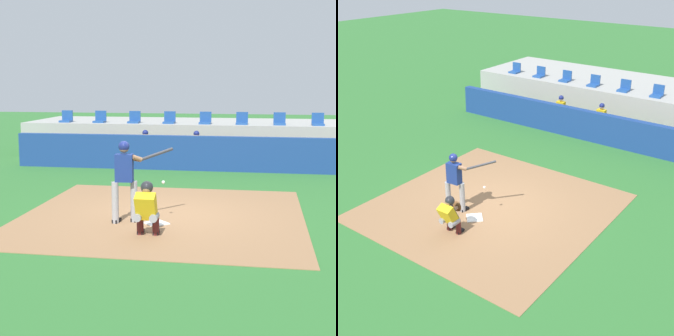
# 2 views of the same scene
# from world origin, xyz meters

# --- Properties ---
(ground_plane) EXTENTS (80.00, 80.00, 0.00)m
(ground_plane) POSITION_xyz_m (0.00, 0.00, 0.00)
(ground_plane) COLOR #2D6B2D
(dirt_infield) EXTENTS (6.40, 6.40, 0.01)m
(dirt_infield) POSITION_xyz_m (0.00, 0.00, 0.01)
(dirt_infield) COLOR #936B47
(dirt_infield) RESTS_ON ground
(home_plate) EXTENTS (0.62, 0.62, 0.02)m
(home_plate) POSITION_xyz_m (0.00, -0.80, 0.02)
(home_plate) COLOR white
(home_plate) RESTS_ON dirt_infield
(batter_at_plate) EXTENTS (1.22, 0.91, 1.80)m
(batter_at_plate) POSITION_xyz_m (-0.67, -0.78, 1.04)
(batter_at_plate) COLOR #99999E
(batter_at_plate) RESTS_ON ground
(catcher_crouched) EXTENTS (0.48, 1.66, 1.13)m
(catcher_crouched) POSITION_xyz_m (-0.01, -1.73, 0.61)
(catcher_crouched) COLOR gray
(catcher_crouched) RESTS_ON ground
(dugout_wall) EXTENTS (13.00, 0.30, 1.20)m
(dugout_wall) POSITION_xyz_m (0.00, 6.50, 0.60)
(dugout_wall) COLOR navy
(dugout_wall) RESTS_ON ground
(dugout_bench) EXTENTS (11.80, 0.44, 0.45)m
(dugout_bench) POSITION_xyz_m (0.00, 7.50, 0.23)
(dugout_bench) COLOR olive
(dugout_bench) RESTS_ON ground
(dugout_player_0) EXTENTS (0.49, 0.70, 1.30)m
(dugout_player_0) POSITION_xyz_m (-2.02, 7.34, 0.67)
(dugout_player_0) COLOR #939399
(dugout_player_0) RESTS_ON ground
(dugout_player_1) EXTENTS (0.49, 0.70, 1.30)m
(dugout_player_1) POSITION_xyz_m (-0.12, 7.34, 0.67)
(dugout_player_1) COLOR #939399
(dugout_player_1) RESTS_ON ground
(stands_platform) EXTENTS (15.00, 4.40, 1.40)m
(stands_platform) POSITION_xyz_m (0.00, 10.90, 0.70)
(stands_platform) COLOR #9E9E99
(stands_platform) RESTS_ON ground
(stadium_seat_0) EXTENTS (0.46, 0.46, 0.48)m
(stadium_seat_0) POSITION_xyz_m (-5.78, 9.38, 1.53)
(stadium_seat_0) COLOR #1E478C
(stadium_seat_0) RESTS_ON stands_platform
(stadium_seat_1) EXTENTS (0.46, 0.46, 0.48)m
(stadium_seat_1) POSITION_xyz_m (-4.33, 9.38, 1.53)
(stadium_seat_1) COLOR #1E478C
(stadium_seat_1) RESTS_ON stands_platform
(stadium_seat_2) EXTENTS (0.46, 0.46, 0.48)m
(stadium_seat_2) POSITION_xyz_m (-2.89, 9.38, 1.53)
(stadium_seat_2) COLOR #1E478C
(stadium_seat_2) RESTS_ON stands_platform
(stadium_seat_3) EXTENTS (0.46, 0.46, 0.48)m
(stadium_seat_3) POSITION_xyz_m (-1.44, 9.38, 1.53)
(stadium_seat_3) COLOR #1E478C
(stadium_seat_3) RESTS_ON stands_platform
(stadium_seat_4) EXTENTS (0.46, 0.46, 0.48)m
(stadium_seat_4) POSITION_xyz_m (0.00, 9.38, 1.53)
(stadium_seat_4) COLOR #1E478C
(stadium_seat_4) RESTS_ON stands_platform
(stadium_seat_5) EXTENTS (0.46, 0.46, 0.48)m
(stadium_seat_5) POSITION_xyz_m (1.44, 9.38, 1.53)
(stadium_seat_5) COLOR #1E478C
(stadium_seat_5) RESTS_ON stands_platform
(stadium_seat_6) EXTENTS (0.46, 0.46, 0.48)m
(stadium_seat_6) POSITION_xyz_m (2.89, 9.38, 1.53)
(stadium_seat_6) COLOR #1E478C
(stadium_seat_6) RESTS_ON stands_platform
(stadium_seat_7) EXTENTS (0.46, 0.46, 0.48)m
(stadium_seat_7) POSITION_xyz_m (4.33, 9.38, 1.53)
(stadium_seat_7) COLOR #1E478C
(stadium_seat_7) RESTS_ON stands_platform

